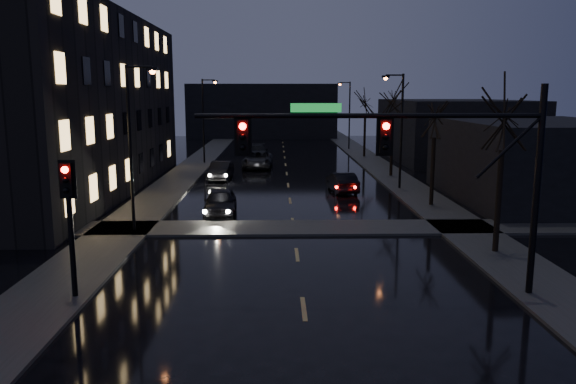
{
  "coord_description": "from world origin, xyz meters",
  "views": [
    {
      "loc": [
        -0.84,
        -8.75,
        6.71
      ],
      "look_at": [
        -0.44,
        11.07,
        3.2
      ],
      "focal_mm": 35.0,
      "sensor_mm": 36.0,
      "label": 1
    }
  ],
  "objects_px": {
    "oncoming_car_b": "(221,171)",
    "oncoming_car_c": "(258,160)",
    "oncoming_car_a": "(220,202)",
    "lead_car": "(342,182)",
    "oncoming_car_d": "(258,152)"
  },
  "relations": [
    {
      "from": "oncoming_car_c",
      "to": "oncoming_car_d",
      "type": "bearing_deg",
      "value": 93.41
    },
    {
      "from": "oncoming_car_d",
      "to": "oncoming_car_c",
      "type": "bearing_deg",
      "value": -92.16
    },
    {
      "from": "oncoming_car_a",
      "to": "oncoming_car_c",
      "type": "distance_m",
      "value": 19.8
    },
    {
      "from": "oncoming_car_d",
      "to": "lead_car",
      "type": "bearing_deg",
      "value": -76.17
    },
    {
      "from": "oncoming_car_a",
      "to": "oncoming_car_d",
      "type": "height_order",
      "value": "oncoming_car_a"
    },
    {
      "from": "oncoming_car_b",
      "to": "oncoming_car_c",
      "type": "height_order",
      "value": "oncoming_car_c"
    },
    {
      "from": "oncoming_car_b",
      "to": "oncoming_car_d",
      "type": "distance_m",
      "value": 14.32
    },
    {
      "from": "lead_car",
      "to": "oncoming_car_a",
      "type": "bearing_deg",
      "value": 35.85
    },
    {
      "from": "oncoming_car_c",
      "to": "oncoming_car_b",
      "type": "bearing_deg",
      "value": -110.12
    },
    {
      "from": "oncoming_car_a",
      "to": "oncoming_car_c",
      "type": "relative_size",
      "value": 0.79
    },
    {
      "from": "oncoming_car_c",
      "to": "lead_car",
      "type": "xyz_separation_m",
      "value": [
        6.17,
        -12.58,
        -0.08
      ]
    },
    {
      "from": "oncoming_car_d",
      "to": "lead_car",
      "type": "xyz_separation_m",
      "value": [
        6.4,
        -19.94,
        -0.04
      ]
    },
    {
      "from": "oncoming_car_a",
      "to": "oncoming_car_b",
      "type": "relative_size",
      "value": 1.02
    },
    {
      "from": "oncoming_car_a",
      "to": "lead_car",
      "type": "height_order",
      "value": "oncoming_car_a"
    },
    {
      "from": "lead_car",
      "to": "oncoming_car_c",
      "type": "bearing_deg",
      "value": -71.39
    }
  ]
}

